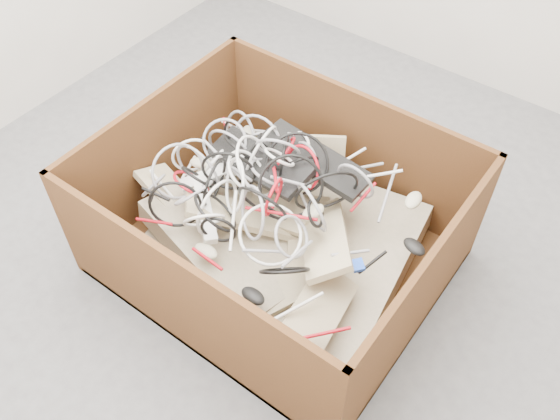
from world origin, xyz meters
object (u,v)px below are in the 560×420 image
Objects in this scene: power_strip_left at (218,173)px; cardboard_box at (273,237)px; vga_plug at (358,265)px; power_strip_right at (205,213)px.

cardboard_box is at bearing -50.04° from power_strip_left.
cardboard_box reaches higher than vga_plug.
vga_plug is (0.69, -0.06, 0.01)m from power_strip_left.
power_strip_right and vga_plug have the same top height.
power_strip_left reaches higher than power_strip_right.
power_strip_left is at bearing -177.73° from cardboard_box.
cardboard_box is at bearing -148.19° from vga_plug.
vga_plug is at bearing -9.20° from cardboard_box.
power_strip_left is at bearing 156.06° from power_strip_right.
vga_plug is (0.42, -0.07, 0.22)m from cardboard_box.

